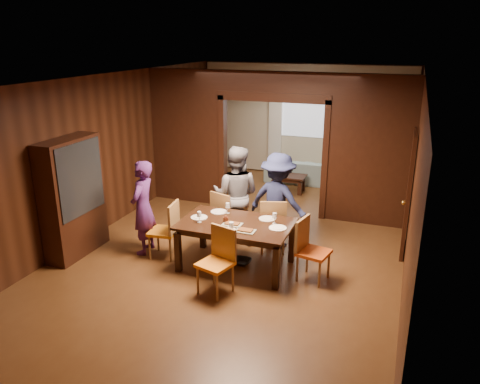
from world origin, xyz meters
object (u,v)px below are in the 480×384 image
at_px(chair_right, 314,251).
at_px(chair_left, 163,230).
at_px(person_purple, 143,208).
at_px(chair_far_r, 273,224).
at_px(coffee_table, 288,183).
at_px(hutch, 73,198).
at_px(sofa, 305,171).
at_px(person_navy, 278,201).
at_px(person_grey, 236,195).
at_px(chair_near, 215,262).
at_px(dining_table, 236,245).
at_px(chair_far_l, 228,216).

bearing_deg(chair_right, chair_left, 103.76).
xyz_separation_m(person_purple, chair_far_r, (2.04, 0.80, -0.32)).
height_order(coffee_table, hutch, hutch).
height_order(sofa, chair_right, chair_right).
relative_size(coffee_table, chair_far_r, 0.82).
bearing_deg(person_navy, coffee_table, -66.31).
xyz_separation_m(person_grey, chair_far_r, (0.74, -0.17, -0.40)).
height_order(person_navy, chair_right, person_navy).
xyz_separation_m(person_navy, hutch, (-3.13, -1.46, 0.16)).
bearing_deg(chair_left, person_navy, 115.47).
xyz_separation_m(chair_left, hutch, (-1.46, -0.38, 0.52)).
bearing_deg(chair_near, dining_table, 106.99).
distance_m(person_navy, chair_near, 1.94).
relative_size(person_grey, chair_near, 1.81).
height_order(person_purple, person_grey, person_grey).
xyz_separation_m(chair_near, hutch, (-2.73, 0.40, 0.52)).
bearing_deg(chair_far_l, person_grey, -124.95).
height_order(chair_far_l, chair_far_r, same).
bearing_deg(person_purple, sofa, 155.08).
bearing_deg(hutch, person_purple, 22.10).
bearing_deg(sofa, chair_far_r, 93.12).
relative_size(person_navy, chair_left, 1.74).
relative_size(dining_table, chair_far_l, 1.81).
bearing_deg(chair_far_l, chair_right, 173.21).
height_order(person_navy, hutch, hutch).
distance_m(person_purple, person_navy, 2.30).
bearing_deg(person_grey, chair_left, 41.87).
distance_m(person_purple, chair_far_l, 1.51).
bearing_deg(chair_left, hutch, -82.64).
height_order(sofa, hutch, hutch).
distance_m(chair_left, chair_far_r, 1.86).
relative_size(sofa, hutch, 0.99).
bearing_deg(hutch, sofa, 62.74).
bearing_deg(chair_far_r, chair_far_l, -22.69).
relative_size(person_navy, chair_right, 1.74).
bearing_deg(person_navy, hutch, 37.83).
distance_m(person_grey, sofa, 4.01).
bearing_deg(chair_far_r, chair_near, 59.47).
distance_m(sofa, chair_right, 5.04).
height_order(coffee_table, chair_near, chair_near).
bearing_deg(dining_table, hutch, -170.38).
xyz_separation_m(person_grey, coffee_table, (0.17, 3.08, -0.68)).
distance_m(chair_left, hutch, 1.59).
bearing_deg(hutch, coffee_table, 60.42).
distance_m(sofa, chair_far_r, 4.13).
relative_size(chair_left, chair_far_r, 1.00).
distance_m(coffee_table, chair_near, 4.89).
height_order(person_navy, chair_near, person_navy).
height_order(chair_far_l, hutch, hutch).
xyz_separation_m(person_navy, sofa, (-0.37, 3.89, -0.55)).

